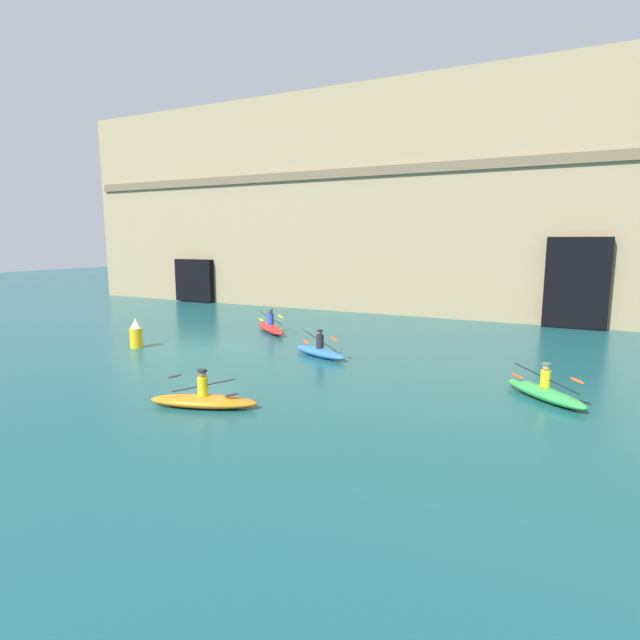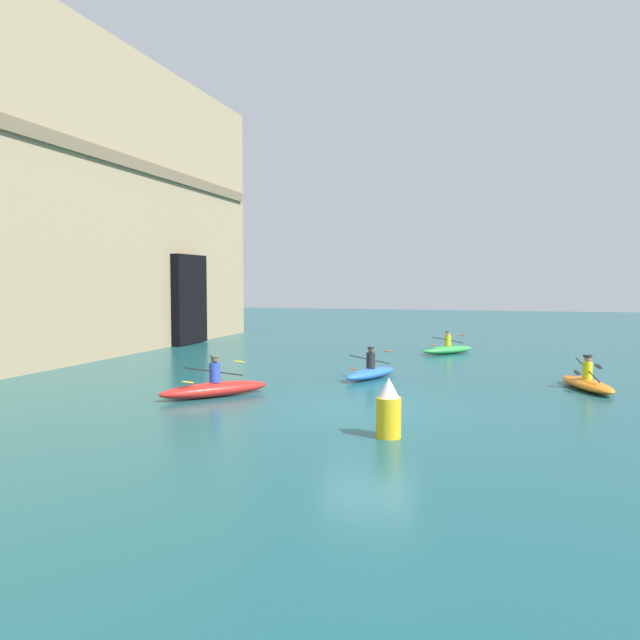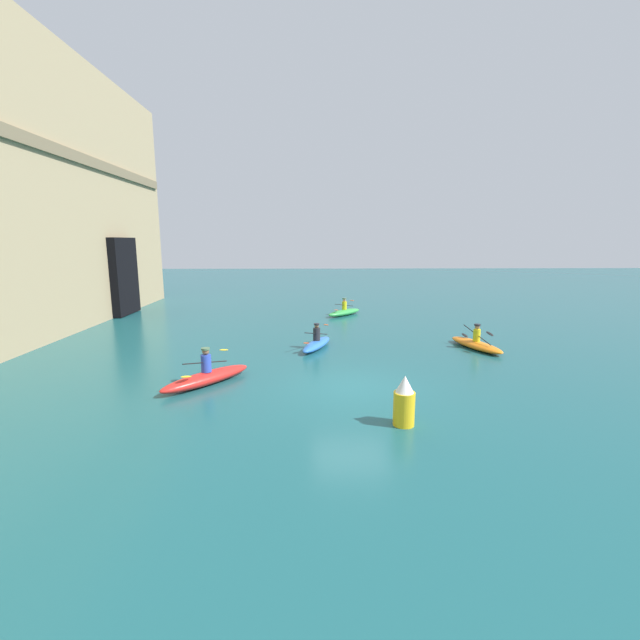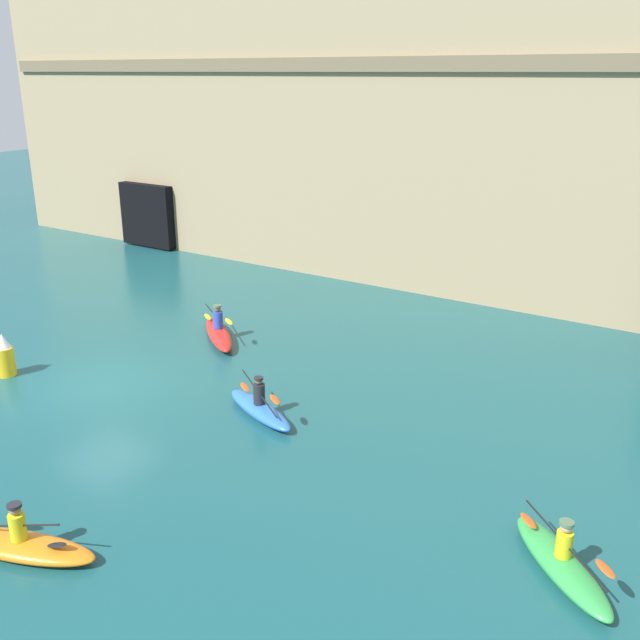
# 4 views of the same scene
# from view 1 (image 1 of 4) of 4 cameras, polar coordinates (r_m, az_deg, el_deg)

# --- Properties ---
(ground_plane) EXTENTS (120.00, 120.00, 0.00)m
(ground_plane) POSITION_cam_1_polar(r_m,az_deg,el_deg) (22.22, -13.05, -3.31)
(ground_plane) COLOR #195156
(cliff_bluff) EXTENTS (43.41, 6.95, 14.24)m
(cliff_bluff) POSITION_cam_1_polar(r_m,az_deg,el_deg) (35.85, 4.60, 12.96)
(cliff_bluff) COLOR #9E8966
(cliff_bluff) RESTS_ON ground
(kayak_blue) EXTENTS (2.91, 1.67, 1.12)m
(kayak_blue) POSITION_cam_1_polar(r_m,az_deg,el_deg) (20.27, -0.01, -3.58)
(kayak_blue) COLOR blue
(kayak_blue) RESTS_ON ground
(kayak_red) EXTENTS (3.07, 2.73, 1.24)m
(kayak_red) POSITION_cam_1_polar(r_m,az_deg,el_deg) (25.69, -5.65, -0.85)
(kayak_red) COLOR red
(kayak_red) RESTS_ON ground
(kayak_orange) EXTENTS (3.23, 1.79, 1.10)m
(kayak_orange) POSITION_cam_1_polar(r_m,az_deg,el_deg) (14.71, -13.18, -8.88)
(kayak_orange) COLOR orange
(kayak_orange) RESTS_ON ground
(kayak_green) EXTENTS (2.67, 2.57, 1.11)m
(kayak_green) POSITION_cam_1_polar(r_m,az_deg,el_deg) (16.40, 24.27, -7.51)
(kayak_green) COLOR green
(kayak_green) RESTS_ON ground
(marker_buoy) EXTENTS (0.55, 0.55, 1.32)m
(marker_buoy) POSITION_cam_1_polar(r_m,az_deg,el_deg) (23.31, -20.27, -1.53)
(marker_buoy) COLOR yellow
(marker_buoy) RESTS_ON ground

